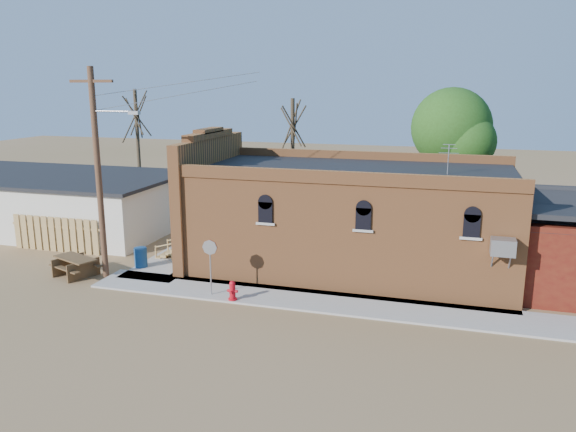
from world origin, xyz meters
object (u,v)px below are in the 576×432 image
(utility_pole, at_px, (99,169))
(fire_hydrant, at_px, (232,290))
(stop_sign, at_px, (210,253))
(trash_barrel, at_px, (141,257))
(picnic_table, at_px, (76,264))
(brick_bar, at_px, (345,218))

(utility_pole, distance_m, fire_hydrant, 7.83)
(stop_sign, height_order, trash_barrel, stop_sign)
(stop_sign, bearing_deg, picnic_table, -164.03)
(utility_pole, height_order, trash_barrel, utility_pole)
(brick_bar, xyz_separation_m, fire_hydrant, (-3.36, -5.50, -1.88))
(utility_pole, distance_m, trash_barrel, 4.56)
(picnic_table, bearing_deg, brick_bar, 43.73)
(trash_barrel, bearing_deg, fire_hydrant, -25.33)
(trash_barrel, distance_m, picnic_table, 2.81)
(stop_sign, xyz_separation_m, trash_barrel, (-4.55, 2.33, -1.29))
(brick_bar, xyz_separation_m, trash_barrel, (-8.94, -2.86, -1.81))
(stop_sign, bearing_deg, brick_bar, 70.64)
(stop_sign, xyz_separation_m, picnic_table, (-6.75, 0.58, -1.26))
(stop_sign, relative_size, trash_barrel, 2.53)
(brick_bar, height_order, fire_hydrant, brick_bar)
(utility_pole, relative_size, fire_hydrant, 11.55)
(stop_sign, bearing_deg, utility_pole, -168.53)
(stop_sign, distance_m, trash_barrel, 5.27)
(stop_sign, relative_size, picnic_table, 0.92)
(fire_hydrant, bearing_deg, trash_barrel, 153.48)
(utility_pole, bearing_deg, stop_sign, -9.43)
(fire_hydrant, distance_m, stop_sign, 1.73)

